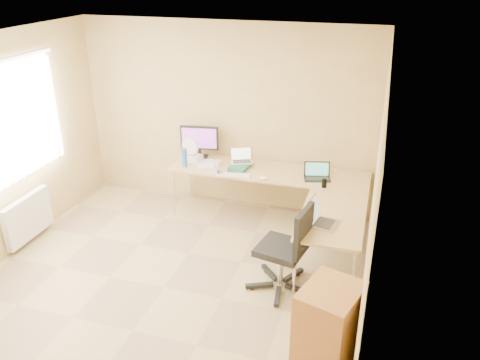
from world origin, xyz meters
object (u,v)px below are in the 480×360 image
(mug, at_px, (218,163))
(cabinet, at_px, (328,326))
(laptop_center, at_px, (242,156))
(laptop_return, at_px, (324,215))
(desk_main, at_px, (268,195))
(monitor, at_px, (200,142))
(laptop_black, at_px, (318,172))
(keyboard, at_px, (233,175))
(desk_fan, at_px, (192,150))
(office_chair, at_px, (281,248))
(desk_return, at_px, (330,244))
(water_bottle, at_px, (184,158))

(mug, relative_size, cabinet, 0.12)
(laptop_center, distance_m, laptop_return, 1.82)
(desk_main, distance_m, laptop_return, 1.59)
(monitor, bearing_deg, laptop_return, -45.16)
(desk_main, bearing_deg, laptop_black, -6.98)
(keyboard, distance_m, desk_fan, 0.82)
(laptop_return, height_order, office_chair, office_chair)
(monitor, height_order, keyboard, monitor)
(laptop_black, bearing_deg, laptop_return, -93.03)
(laptop_black, xyz_separation_m, desk_fan, (-1.79, 0.14, 0.05))
(laptop_black, height_order, desk_fan, desk_fan)
(monitor, bearing_deg, laptop_black, -18.26)
(keyboard, height_order, mug, mug)
(desk_return, distance_m, monitor, 2.43)
(desk_main, distance_m, mug, 0.81)
(desk_fan, bearing_deg, laptop_center, 6.35)
(water_bottle, height_order, laptop_return, water_bottle)
(monitor, bearing_deg, keyboard, -46.25)
(desk_main, distance_m, desk_return, 1.40)
(desk_main, xyz_separation_m, monitor, (-1.06, 0.20, 0.60))
(office_chair, bearing_deg, desk_return, 55.81)
(mug, xyz_separation_m, water_bottle, (-0.43, -0.14, 0.09))
(laptop_black, distance_m, office_chair, 1.44)
(cabinet, bearing_deg, laptop_center, 139.55)
(laptop_black, xyz_separation_m, office_chair, (-0.16, -1.39, -0.33))
(laptop_center, bearing_deg, laptop_black, -32.39)
(laptop_black, bearing_deg, water_bottle, 169.27)
(desk_return, relative_size, laptop_black, 3.91)
(laptop_center, height_order, office_chair, office_chair)
(keyboard, height_order, water_bottle, water_bottle)
(office_chair, xyz_separation_m, cabinet, (0.63, -0.89, -0.14))
(desk_return, distance_m, mug, 1.96)
(desk_return, relative_size, desk_fan, 4.19)
(laptop_center, bearing_deg, office_chair, -84.57)
(laptop_black, xyz_separation_m, water_bottle, (-1.79, -0.12, 0.03))
(keyboard, height_order, laptop_return, laptop_return)
(desk_main, height_order, monitor, monitor)
(office_chair, bearing_deg, desk_fan, 148.06)
(monitor, height_order, desk_fan, monitor)
(laptop_black, bearing_deg, cabinet, -93.04)
(laptop_black, relative_size, desk_fan, 1.07)
(laptop_black, relative_size, cabinet, 0.42)
(laptop_center, height_order, laptop_return, laptop_center)
(water_bottle, distance_m, office_chair, 2.09)
(desk_fan, relative_size, laptop_return, 0.89)
(desk_return, bearing_deg, cabinet, -83.71)
(desk_return, distance_m, cabinet, 1.37)
(office_chair, distance_m, cabinet, 1.10)
(desk_fan, height_order, cabinet, desk_fan)
(monitor, height_order, laptop_center, monitor)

